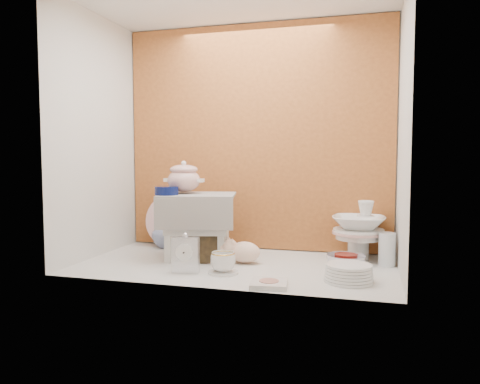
{
  "coord_description": "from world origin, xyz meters",
  "views": [
    {
      "loc": [
        0.74,
        -2.55,
        0.62
      ],
      "look_at": [
        0.02,
        0.02,
        0.42
      ],
      "focal_mm": 34.92,
      "sensor_mm": 36.0,
      "label": 1
    }
  ],
  "objects_px": {
    "gold_rim_teacup": "(223,262)",
    "porcelain_tower": "(359,230)",
    "step_stool": "(198,226)",
    "mantel_clock": "(186,253)",
    "floral_platter": "(173,220)",
    "plush_pig": "(245,252)",
    "crystal_bowl": "(346,261)",
    "blue_white_vase": "(167,232)",
    "soup_tureen": "(184,177)",
    "dinner_plate_stack": "(349,273)"
  },
  "relations": [
    {
      "from": "gold_rim_teacup",
      "to": "porcelain_tower",
      "type": "bearing_deg",
      "value": 38.32
    },
    {
      "from": "step_stool",
      "to": "gold_rim_teacup",
      "type": "bearing_deg",
      "value": -64.18
    },
    {
      "from": "porcelain_tower",
      "to": "mantel_clock",
      "type": "bearing_deg",
      "value": -146.84
    },
    {
      "from": "step_stool",
      "to": "floral_platter",
      "type": "height_order",
      "value": "step_stool"
    },
    {
      "from": "step_stool",
      "to": "plush_pig",
      "type": "xyz_separation_m",
      "value": [
        0.31,
        -0.06,
        -0.13
      ]
    },
    {
      "from": "plush_pig",
      "to": "crystal_bowl",
      "type": "bearing_deg",
      "value": 13.34
    },
    {
      "from": "blue_white_vase",
      "to": "gold_rim_teacup",
      "type": "distance_m",
      "value": 0.83
    },
    {
      "from": "soup_tureen",
      "to": "blue_white_vase",
      "type": "relative_size",
      "value": 1.12
    },
    {
      "from": "plush_pig",
      "to": "crystal_bowl",
      "type": "distance_m",
      "value": 0.58
    },
    {
      "from": "dinner_plate_stack",
      "to": "crystal_bowl",
      "type": "distance_m",
      "value": 0.32
    },
    {
      "from": "crystal_bowl",
      "to": "porcelain_tower",
      "type": "xyz_separation_m",
      "value": [
        0.06,
        0.21,
        0.15
      ]
    },
    {
      "from": "blue_white_vase",
      "to": "crystal_bowl",
      "type": "bearing_deg",
      "value": -11.94
    },
    {
      "from": "plush_pig",
      "to": "floral_platter",
      "type": "bearing_deg",
      "value": 156.11
    },
    {
      "from": "blue_white_vase",
      "to": "porcelain_tower",
      "type": "bearing_deg",
      "value": -2.07
    },
    {
      "from": "crystal_bowl",
      "to": "porcelain_tower",
      "type": "distance_m",
      "value": 0.26
    },
    {
      "from": "soup_tureen",
      "to": "dinner_plate_stack",
      "type": "bearing_deg",
      "value": -18.41
    },
    {
      "from": "dinner_plate_stack",
      "to": "porcelain_tower",
      "type": "relative_size",
      "value": 0.68
    },
    {
      "from": "soup_tureen",
      "to": "blue_white_vase",
      "type": "height_order",
      "value": "soup_tureen"
    },
    {
      "from": "floral_platter",
      "to": "crystal_bowl",
      "type": "height_order",
      "value": "floral_platter"
    },
    {
      "from": "soup_tureen",
      "to": "mantel_clock",
      "type": "relative_size",
      "value": 1.14
    },
    {
      "from": "step_stool",
      "to": "soup_tureen",
      "type": "relative_size",
      "value": 1.87
    },
    {
      "from": "step_stool",
      "to": "crystal_bowl",
      "type": "bearing_deg",
      "value": -12.95
    },
    {
      "from": "crystal_bowl",
      "to": "plush_pig",
      "type": "bearing_deg",
      "value": -173.05
    },
    {
      "from": "step_stool",
      "to": "crystal_bowl",
      "type": "xyz_separation_m",
      "value": [
        0.89,
        0.01,
        -0.16
      ]
    },
    {
      "from": "blue_white_vase",
      "to": "crystal_bowl",
      "type": "distance_m",
      "value": 1.24
    },
    {
      "from": "crystal_bowl",
      "to": "porcelain_tower",
      "type": "height_order",
      "value": "porcelain_tower"
    },
    {
      "from": "mantel_clock",
      "to": "porcelain_tower",
      "type": "xyz_separation_m",
      "value": [
        0.89,
        0.58,
        0.07
      ]
    },
    {
      "from": "soup_tureen",
      "to": "mantel_clock",
      "type": "height_order",
      "value": "soup_tureen"
    },
    {
      "from": "plush_pig",
      "to": "soup_tureen",
      "type": "bearing_deg",
      "value": 174.31
    },
    {
      "from": "porcelain_tower",
      "to": "blue_white_vase",
      "type": "bearing_deg",
      "value": 177.93
    },
    {
      "from": "crystal_bowl",
      "to": "dinner_plate_stack",
      "type": "bearing_deg",
      "value": -84.9
    },
    {
      "from": "gold_rim_teacup",
      "to": "crystal_bowl",
      "type": "bearing_deg",
      "value": 27.99
    },
    {
      "from": "mantel_clock",
      "to": "porcelain_tower",
      "type": "bearing_deg",
      "value": 25.1
    },
    {
      "from": "soup_tureen",
      "to": "porcelain_tower",
      "type": "height_order",
      "value": "soup_tureen"
    },
    {
      "from": "floral_platter",
      "to": "blue_white_vase",
      "type": "relative_size",
      "value": 1.74
    },
    {
      "from": "blue_white_vase",
      "to": "step_stool",
      "type": "bearing_deg",
      "value": -39.17
    },
    {
      "from": "step_stool",
      "to": "blue_white_vase",
      "type": "xyz_separation_m",
      "value": [
        -0.32,
        0.26,
        -0.09
      ]
    },
    {
      "from": "dinner_plate_stack",
      "to": "crystal_bowl",
      "type": "xyz_separation_m",
      "value": [
        -0.03,
        0.32,
        -0.01
      ]
    },
    {
      "from": "soup_tureen",
      "to": "gold_rim_teacup",
      "type": "height_order",
      "value": "soup_tureen"
    },
    {
      "from": "gold_rim_teacup",
      "to": "soup_tureen",
      "type": "bearing_deg",
      "value": 136.18
    },
    {
      "from": "blue_white_vase",
      "to": "gold_rim_teacup",
      "type": "bearing_deg",
      "value": -44.94
    },
    {
      "from": "floral_platter",
      "to": "dinner_plate_stack",
      "type": "relative_size",
      "value": 1.54
    },
    {
      "from": "floral_platter",
      "to": "blue_white_vase",
      "type": "height_order",
      "value": "floral_platter"
    },
    {
      "from": "blue_white_vase",
      "to": "mantel_clock",
      "type": "relative_size",
      "value": 1.02
    },
    {
      "from": "floral_platter",
      "to": "gold_rim_teacup",
      "type": "bearing_deg",
      "value": -47.78
    },
    {
      "from": "porcelain_tower",
      "to": "soup_tureen",
      "type": "bearing_deg",
      "value": -169.65
    },
    {
      "from": "blue_white_vase",
      "to": "plush_pig",
      "type": "distance_m",
      "value": 0.72
    },
    {
      "from": "dinner_plate_stack",
      "to": "step_stool",
      "type": "bearing_deg",
      "value": 161.2
    },
    {
      "from": "floral_platter",
      "to": "porcelain_tower",
      "type": "relative_size",
      "value": 1.05
    },
    {
      "from": "step_stool",
      "to": "dinner_plate_stack",
      "type": "height_order",
      "value": "step_stool"
    }
  ]
}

